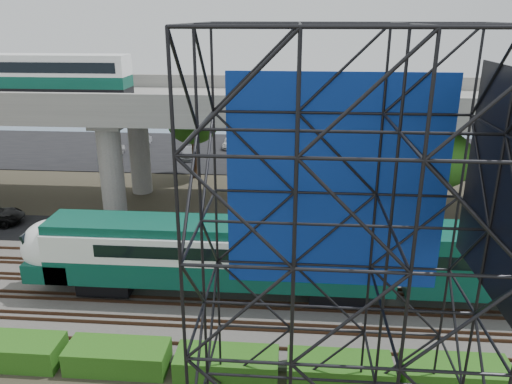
{
  "coord_description": "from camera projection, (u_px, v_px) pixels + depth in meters",
  "views": [
    {
      "loc": [
        3.77,
        -22.62,
        15.24
      ],
      "look_at": [
        1.5,
        6.0,
        5.06
      ],
      "focal_mm": 35.0,
      "sensor_mm": 36.0,
      "label": 1
    }
  ],
  "objects": [
    {
      "name": "ground",
      "position": [
        219.0,
        318.0,
        26.63
      ],
      "size": [
        140.0,
        140.0,
        0.0
      ],
      "primitive_type": "plane",
      "color": "#474233",
      "rests_on": "ground"
    },
    {
      "name": "ballast_bed",
      "position": [
        224.0,
        296.0,
        28.47
      ],
      "size": [
        90.0,
        12.0,
        0.2
      ],
      "primitive_type": "cube",
      "color": "slate",
      "rests_on": "ground"
    },
    {
      "name": "service_road",
      "position": [
        241.0,
        236.0,
        36.48
      ],
      "size": [
        90.0,
        5.0,
        0.08
      ],
      "primitive_type": "cube",
      "color": "black",
      "rests_on": "ground"
    },
    {
      "name": "parking_lot",
      "position": [
        262.0,
        153.0,
        58.56
      ],
      "size": [
        90.0,
        18.0,
        0.08
      ],
      "primitive_type": "cube",
      "color": "black",
      "rests_on": "ground"
    },
    {
      "name": "harbor_water",
      "position": [
        271.0,
        117.0,
        79.24
      ],
      "size": [
        140.0,
        40.0,
        0.03
      ],
      "primitive_type": "cube",
      "color": "slate",
      "rests_on": "ground"
    },
    {
      "name": "rail_tracks",
      "position": [
        224.0,
        294.0,
        28.41
      ],
      "size": [
        90.0,
        9.52,
        0.16
      ],
      "color": "#472D1E",
      "rests_on": "ballast_bed"
    },
    {
      "name": "commuter_train",
      "position": [
        257.0,
        254.0,
        27.4
      ],
      "size": [
        29.3,
        3.06,
        4.3
      ],
      "color": "black",
      "rests_on": "rail_tracks"
    },
    {
      "name": "overpass",
      "position": [
        233.0,
        111.0,
        39.0
      ],
      "size": [
        80.0,
        12.0,
        12.4
      ],
      "color": "#9E9B93",
      "rests_on": "ground"
    },
    {
      "name": "scaffold_tower",
      "position": [
        340.0,
        268.0,
        16.23
      ],
      "size": [
        9.36,
        6.36,
        15.0
      ],
      "color": "black",
      "rests_on": "ground"
    },
    {
      "name": "hedge_strip",
      "position": [
        227.0,
        363.0,
        22.32
      ],
      "size": [
        34.6,
        1.8,
        1.2
      ],
      "color": "#245313",
      "rests_on": "ground"
    },
    {
      "name": "trees",
      "position": [
        190.0,
        142.0,
        40.3
      ],
      "size": [
        40.94,
        16.94,
        7.69
      ],
      "color": "#382314",
      "rests_on": "ground"
    },
    {
      "name": "parked_cars",
      "position": [
        269.0,
        148.0,
        57.92
      ],
      "size": [
        34.97,
        9.64,
        1.32
      ],
      "color": "#BABABA",
      "rests_on": "parking_lot"
    }
  ]
}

